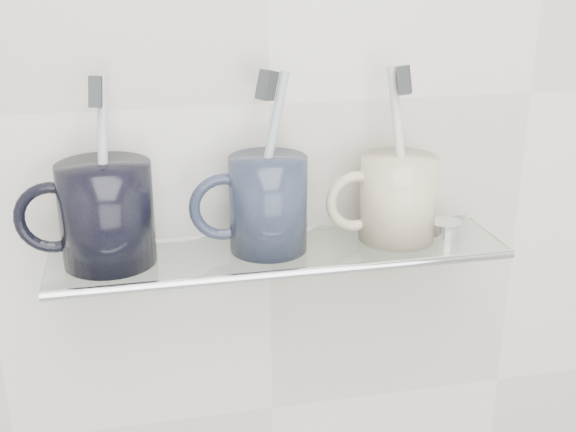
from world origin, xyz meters
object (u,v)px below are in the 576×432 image
object	(u,v)px
shelf_glass	(281,253)
mug_left	(107,214)
mug_center	(268,204)
mug_right	(398,198)

from	to	relation	value
shelf_glass	mug_left	xyz separation A→B (m)	(-0.18, 0.00, 0.06)
mug_left	mug_center	size ratio (longest dim) A/B	1.03
shelf_glass	mug_left	world-z (taller)	mug_left
shelf_glass	mug_right	size ratio (longest dim) A/B	5.18
shelf_glass	mug_right	xyz separation A→B (m)	(0.14, 0.00, 0.05)
shelf_glass	mug_center	distance (m)	0.06
mug_left	mug_right	distance (m)	0.32
mug_left	mug_right	world-z (taller)	mug_left
mug_center	mug_right	distance (m)	0.15
shelf_glass	mug_center	size ratio (longest dim) A/B	4.77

